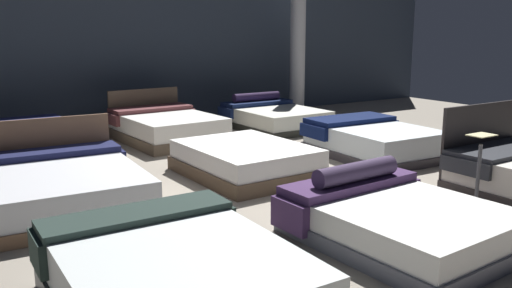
{
  "coord_description": "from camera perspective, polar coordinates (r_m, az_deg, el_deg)",
  "views": [
    {
      "loc": [
        -3.75,
        -5.95,
        1.98
      ],
      "look_at": [
        0.1,
        0.08,
        0.46
      ],
      "focal_mm": 37.28,
      "sensor_mm": 36.0,
      "label": 1
    }
  ],
  "objects": [
    {
      "name": "support_pillar",
      "position": [
        12.92,
        4.5,
        10.94
      ],
      "size": [
        0.36,
        0.36,
        3.5
      ],
      "primitive_type": "cylinder",
      "color": "silver",
      "rests_on": "ground_plane"
    },
    {
      "name": "price_sign",
      "position": [
        6.19,
        22.64,
        -4.23
      ],
      "size": [
        0.28,
        0.24,
        0.92
      ],
      "color": "#3F3F44",
      "rests_on": "ground_plane"
    },
    {
      "name": "bed_5",
      "position": [
        8.82,
        12.44,
        0.4
      ],
      "size": [
        1.64,
        2.06,
        0.55
      ],
      "rotation": [
        0.0,
        0.0,
        -0.04
      ],
      "color": "#2E2A30",
      "rests_on": "ground_plane"
    },
    {
      "name": "bed_4",
      "position": [
        7.41,
        -1.1,
        -1.77
      ],
      "size": [
        1.55,
        1.96,
        0.44
      ],
      "rotation": [
        0.0,
        0.0,
        0.03
      ],
      "color": "brown",
      "rests_on": "ground_plane"
    },
    {
      "name": "bed_7",
      "position": [
        9.92,
        -9.58,
        1.82
      ],
      "size": [
        1.7,
        2.17,
        0.87
      ],
      "rotation": [
        0.0,
        0.0,
        0.05
      ],
      "color": "brown",
      "rests_on": "ground_plane"
    },
    {
      "name": "bed_0",
      "position": [
        3.91,
        -8.76,
        -14.27
      ],
      "size": [
        1.6,
        2.01,
        0.56
      ],
      "rotation": [
        0.0,
        0.0,
        -0.01
      ],
      "color": "black",
      "rests_on": "ground_plane"
    },
    {
      "name": "ground_plane",
      "position": [
        7.31,
        -0.33,
        -3.8
      ],
      "size": [
        18.0,
        18.0,
        0.02
      ],
      "primitive_type": "cube",
      "color": "gray"
    },
    {
      "name": "bed_3",
      "position": [
        6.54,
        -19.73,
        -4.19
      ],
      "size": [
        1.77,
        2.19,
        0.89
      ],
      "rotation": [
        0.0,
        0.0,
        -0.05
      ],
      "color": "brown",
      "rests_on": "ground_plane"
    },
    {
      "name": "bed_8",
      "position": [
        11.07,
        1.97,
        2.89
      ],
      "size": [
        1.68,
        2.03,
        0.68
      ],
      "rotation": [
        0.0,
        0.0,
        0.01
      ],
      "color": "black",
      "rests_on": "ground_plane"
    },
    {
      "name": "showroom_back_wall",
      "position": [
        11.82,
        -14.31,
        10.52
      ],
      "size": [
        18.0,
        0.06,
        3.5
      ],
      "primitive_type": "cube",
      "color": "#333D4C",
      "rests_on": "ground_plane"
    },
    {
      "name": "bed_6",
      "position": [
        9.22,
        -23.69,
        0.11
      ],
      "size": [
        1.64,
        2.07,
        0.53
      ],
      "rotation": [
        0.0,
        0.0,
        0.04
      ],
      "color": "brown",
      "rests_on": "ground_plane"
    },
    {
      "name": "bed_1",
      "position": [
        5.32,
        14.82,
        -7.78
      ],
      "size": [
        1.75,
        2.03,
        0.66
      ],
      "rotation": [
        0.0,
        0.0,
        0.06
      ],
      "color": "#4F525E",
      "rests_on": "ground_plane"
    }
  ]
}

